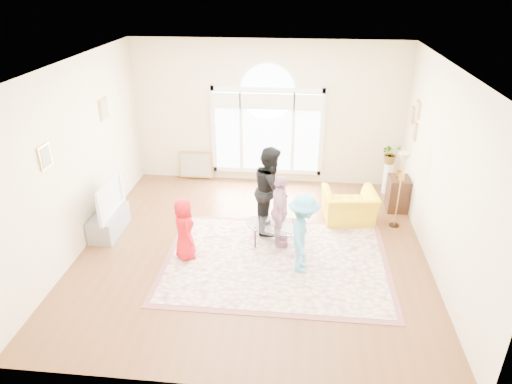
# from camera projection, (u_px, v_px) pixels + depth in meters

# --- Properties ---
(ground) EXTENTS (6.00, 6.00, 0.00)m
(ground) POSITION_uv_depth(u_px,v_px,m) (253.00, 249.00, 8.11)
(ground) COLOR brown
(ground) RESTS_ON ground
(room_shell) EXTENTS (6.00, 6.00, 6.00)m
(room_shell) POSITION_uv_depth(u_px,v_px,m) (267.00, 117.00, 9.95)
(room_shell) COLOR beige
(room_shell) RESTS_ON ground
(area_rug) EXTENTS (3.60, 2.60, 0.02)m
(area_rug) POSITION_uv_depth(u_px,v_px,m) (276.00, 261.00, 7.76)
(area_rug) COLOR beige
(area_rug) RESTS_ON ground
(rug_border) EXTENTS (3.80, 2.80, 0.01)m
(rug_border) POSITION_uv_depth(u_px,v_px,m) (276.00, 261.00, 7.77)
(rug_border) COLOR #884E4E
(rug_border) RESTS_ON ground
(tv_console) EXTENTS (0.45, 1.00, 0.42)m
(tv_console) POSITION_uv_depth(u_px,v_px,m) (109.00, 223.00, 8.54)
(tv_console) COLOR gray
(tv_console) RESTS_ON ground
(television) EXTENTS (0.17, 1.13, 0.65)m
(television) POSITION_uv_depth(u_px,v_px,m) (105.00, 197.00, 8.30)
(television) COLOR black
(television) RESTS_ON tv_console
(coffee_table) EXTENTS (1.26, 0.92, 0.54)m
(coffee_table) POSITION_uv_depth(u_px,v_px,m) (278.00, 226.00, 8.06)
(coffee_table) COLOR silver
(coffee_table) RESTS_ON ground
(armchair) EXTENTS (1.09, 0.98, 0.64)m
(armchair) POSITION_uv_depth(u_px,v_px,m) (349.00, 207.00, 8.88)
(armchair) COLOR yellow
(armchair) RESTS_ON ground
(side_cabinet) EXTENTS (0.40, 0.50, 0.70)m
(side_cabinet) POSITION_uv_depth(u_px,v_px,m) (397.00, 194.00, 9.32)
(side_cabinet) COLOR black
(side_cabinet) RESTS_ON ground
(floor_lamp) EXTENTS (0.32, 0.32, 1.51)m
(floor_lamp) POSITION_uv_depth(u_px,v_px,m) (403.00, 165.00, 8.29)
(floor_lamp) COLOR black
(floor_lamp) RESTS_ON ground
(plant_pedestal) EXTENTS (0.20, 0.20, 0.70)m
(plant_pedestal) POSITION_uv_depth(u_px,v_px,m) (388.00, 178.00, 10.02)
(plant_pedestal) COLOR white
(plant_pedestal) RESTS_ON ground
(potted_plant) EXTENTS (0.50, 0.47, 0.46)m
(potted_plant) POSITION_uv_depth(u_px,v_px,m) (391.00, 153.00, 9.77)
(potted_plant) COLOR #33722D
(potted_plant) RESTS_ON plant_pedestal
(leaning_picture) EXTENTS (0.80, 0.14, 0.62)m
(leaning_picture) POSITION_uv_depth(u_px,v_px,m) (197.00, 178.00, 10.85)
(leaning_picture) COLOR tan
(leaning_picture) RESTS_ON ground
(child_red) EXTENTS (0.54, 0.63, 1.10)m
(child_red) POSITION_uv_depth(u_px,v_px,m) (184.00, 229.00, 7.63)
(child_red) COLOR red
(child_red) RESTS_ON area_rug
(child_black) EXTENTS (0.65, 0.82, 1.65)m
(child_black) POSITION_uv_depth(u_px,v_px,m) (271.00, 190.00, 8.35)
(child_black) COLOR black
(child_black) RESTS_ON area_rug
(child_pink) EXTENTS (0.38, 0.81, 1.34)m
(child_pink) POSITION_uv_depth(u_px,v_px,m) (280.00, 211.00, 7.93)
(child_pink) COLOR #CC8DA3
(child_pink) RESTS_ON area_rug
(child_blue) EXTENTS (0.51, 0.88, 1.35)m
(child_blue) POSITION_uv_depth(u_px,v_px,m) (303.00, 234.00, 7.25)
(child_blue) COLOR #52A6CA
(child_blue) RESTS_ON area_rug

